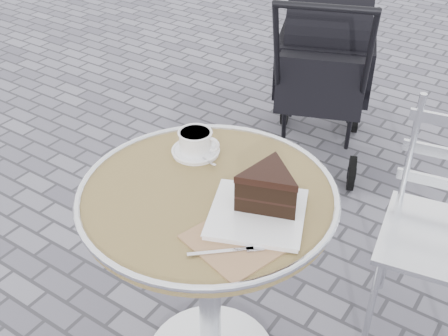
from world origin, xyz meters
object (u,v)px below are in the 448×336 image
Objects in this scene: cafe_table at (209,238)px; cappuccino_set at (196,144)px; baby_stroller at (323,72)px; cake_plate_set at (265,195)px.

cafe_table is 4.52× the size of cappuccino_set.
cappuccino_set is at bearing -103.69° from baby_stroller.
cafe_table is 1.89× the size of cake_plate_set.
baby_stroller is (-0.49, 1.43, -0.35)m from cake_plate_set.
baby_stroller reaches higher than cafe_table.
cake_plate_set is at bearing -92.48° from baby_stroller.
cake_plate_set is 1.56m from baby_stroller.
baby_stroller is (-0.32, 1.45, -0.13)m from cafe_table.
cafe_table is 0.28m from cappuccino_set.
cappuccino_set reaches higher than cafe_table.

